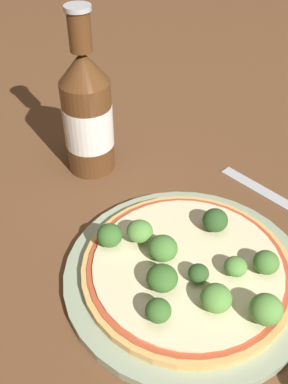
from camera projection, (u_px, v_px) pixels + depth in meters
ground_plane at (181, 284)px, 0.53m from camera, size 3.00×3.00×0.00m
plate at (189, 277)px, 0.53m from camera, size 0.29×0.29×0.01m
pizza at (191, 270)px, 0.52m from camera, size 0.25×0.25×0.01m
broccoli_floret_0 at (110, 235)px, 0.53m from camera, size 0.03×0.03×0.03m
broccoli_floret_1 at (200, 272)px, 0.49m from camera, size 0.02×0.02×0.02m
broccoli_floret_2 at (161, 277)px, 0.48m from camera, size 0.03×0.03×0.03m
broccoli_floret_3 at (139, 232)px, 0.53m from camera, size 0.03×0.03×0.03m
broccoli_floret_4 at (216, 298)px, 0.46m from camera, size 0.03×0.03×0.03m
broccoli_floret_5 at (162, 249)px, 0.52m from camera, size 0.03×0.03×0.03m
broccoli_floret_6 at (266, 310)px, 0.45m from camera, size 0.03×0.03×0.03m
broccoli_floret_7 at (236, 267)px, 0.50m from camera, size 0.03×0.03×0.02m
broccoli_floret_8 at (158, 311)px, 0.45m from camera, size 0.03×0.03×0.03m
broccoli_floret_9 at (215, 220)px, 0.55m from camera, size 0.03×0.03×0.03m
broccoli_floret_10 at (266, 262)px, 0.50m from camera, size 0.03×0.03×0.03m
beer_bottle at (87, 113)px, 0.64m from camera, size 0.07×0.07×0.24m
fork at (275, 198)px, 0.64m from camera, size 0.03×0.18×0.00m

